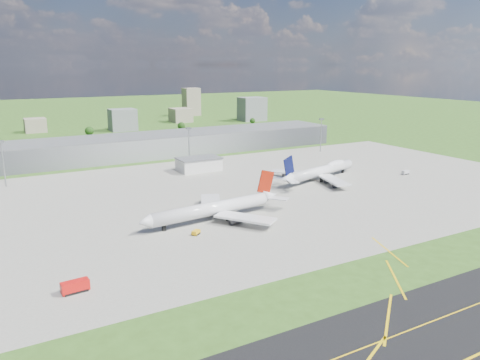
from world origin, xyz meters
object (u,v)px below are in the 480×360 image
airliner_red_twin (216,208)px  tug_yellow (196,233)px  fire_truck (75,287)px  van_white_far (405,173)px  van_white_near (337,184)px  airliner_blue_quad (321,171)px

airliner_red_twin → tug_yellow: 20.60m
fire_truck → van_white_far: bearing=11.5°
airliner_red_twin → van_white_far: (140.05, 20.32, -3.79)m
fire_truck → tug_yellow: 57.59m
van_white_near → van_white_far: (56.00, 1.60, -0.10)m
van_white_near → airliner_blue_quad: bearing=-9.9°
fire_truck → van_white_near: 161.46m
fire_truck → van_white_far: size_ratio=1.64×
fire_truck → van_white_far: (206.51, 60.06, -0.50)m
fire_truck → airliner_red_twin: bearing=26.2°
tug_yellow → van_white_far: van_white_far is taller
airliner_blue_quad → van_white_far: size_ratio=13.71×
airliner_blue_quad → van_white_near: airliner_blue_quad is taller
van_white_near → fire_truck: bearing=110.3°
airliner_red_twin → airliner_blue_quad: (86.79, 36.04, 0.03)m
van_white_far → van_white_near: bearing=178.4°
tug_yellow → fire_truck: bearing=171.5°
airliner_blue_quad → van_white_near: 17.93m
airliner_red_twin → fire_truck: size_ratio=8.40×
airliner_blue_quad → tug_yellow: 113.48m
tug_yellow → van_white_far: bearing=-24.2°
airliner_blue_quad → van_white_far: 55.66m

